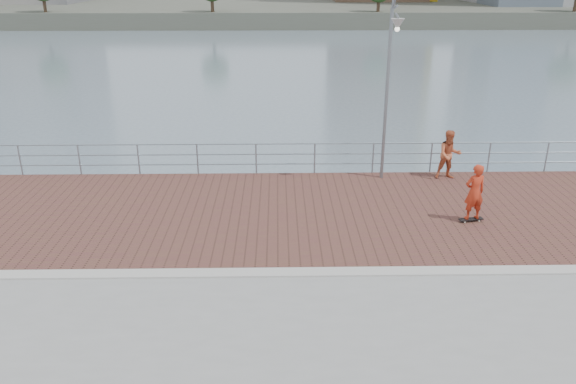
{
  "coord_description": "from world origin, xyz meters",
  "views": [
    {
      "loc": [
        -0.25,
        -11.68,
        6.8
      ],
      "look_at": [
        0.0,
        2.0,
        1.3
      ],
      "focal_mm": 35.0,
      "sensor_mm": 36.0,
      "label": 1
    }
  ],
  "objects_px": {
    "guardrail": "(285,155)",
    "skateboarder": "(475,192)",
    "bystander": "(449,155)",
    "street_lamp": "(391,62)"
  },
  "relations": [
    {
      "from": "skateboarder",
      "to": "bystander",
      "type": "relative_size",
      "value": 0.97
    },
    {
      "from": "street_lamp",
      "to": "bystander",
      "type": "distance_m",
      "value": 3.9
    },
    {
      "from": "guardrail",
      "to": "street_lamp",
      "type": "xyz_separation_m",
      "value": [
        3.32,
        -0.92,
        3.34
      ]
    },
    {
      "from": "guardrail",
      "to": "bystander",
      "type": "xyz_separation_m",
      "value": [
        5.57,
        -0.61,
        0.17
      ]
    },
    {
      "from": "street_lamp",
      "to": "skateboarder",
      "type": "relative_size",
      "value": 3.47
    },
    {
      "from": "guardrail",
      "to": "bystander",
      "type": "relative_size",
      "value": 23.12
    },
    {
      "from": "skateboarder",
      "to": "bystander",
      "type": "bearing_deg",
      "value": -106.01
    },
    {
      "from": "street_lamp",
      "to": "skateboarder",
      "type": "distance_m",
      "value": 4.9
    },
    {
      "from": "guardrail",
      "to": "skateboarder",
      "type": "distance_m",
      "value": 6.71
    },
    {
      "from": "guardrail",
      "to": "street_lamp",
      "type": "relative_size",
      "value": 6.88
    }
  ]
}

